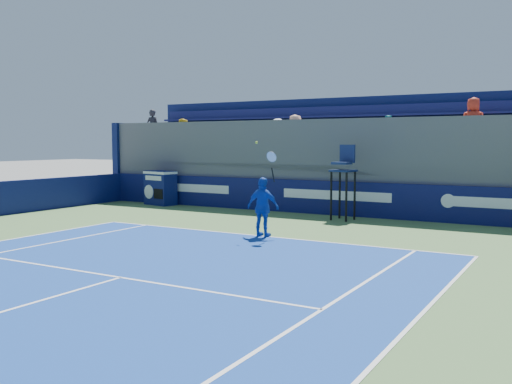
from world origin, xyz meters
The scene contains 5 objects.
back_hoarding centered at (0.00, 17.10, 0.60)m, with size 20.40×0.21×1.20m.
match_clock centered at (-7.47, 16.62, 0.74)m, with size 1.44×0.97×1.40m.
umpire_chair centered at (0.66, 16.08, 1.53)m, with size 0.79×0.79×2.48m.
tennis_player centered at (0.04, 11.82, 0.82)m, with size 0.96×0.43×2.57m.
stadium_seating centered at (-0.02, 19.14, 1.84)m, with size 21.00×4.05×4.40m.
Camera 1 is at (7.49, -1.44, 2.56)m, focal length 40.00 mm.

